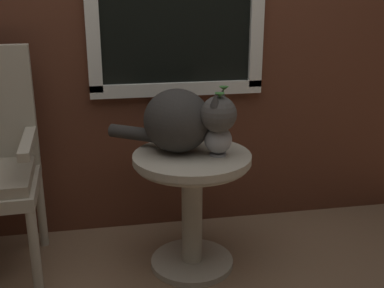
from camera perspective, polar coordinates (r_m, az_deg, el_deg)
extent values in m
cube|color=silver|center=(2.61, -1.71, 6.50)|extent=(0.93, 0.03, 0.07)
cylinder|color=#B2A893|center=(2.49, 0.00, -13.71)|extent=(0.41, 0.41, 0.03)
cylinder|color=#B2A893|center=(2.35, 0.00, -8.01)|extent=(0.10, 0.10, 0.52)
cylinder|color=#B2A893|center=(2.24, 0.00, -1.64)|extent=(0.55, 0.55, 0.03)
torus|color=#B2A893|center=(2.25, 0.00, -2.29)|extent=(0.53, 0.53, 0.02)
cylinder|color=#B2A893|center=(2.29, -18.02, -12.15)|extent=(0.04, 0.04, 0.41)
cylinder|color=#B2A893|center=(2.69, -17.36, -7.41)|extent=(0.04, 0.04, 0.41)
cube|color=#B2A893|center=(2.32, -18.79, 0.24)|extent=(0.07, 0.45, 0.04)
ellipsoid|color=#33302D|center=(2.24, -1.77, 2.77)|extent=(0.43, 0.42, 0.30)
sphere|color=#494643|center=(2.15, 3.15, 3.53)|extent=(0.16, 0.16, 0.16)
cone|color=#33302D|center=(2.09, 2.76, 5.20)|extent=(0.05, 0.05, 0.06)
cone|color=#33302D|center=(2.18, 3.60, 5.69)|extent=(0.05, 0.05, 0.06)
cylinder|color=#33302D|center=(2.36, -6.55, 1.23)|extent=(0.27, 0.21, 0.07)
cylinder|color=#99999E|center=(2.23, 3.06, -1.18)|extent=(0.08, 0.08, 0.01)
ellipsoid|color=#99999E|center=(2.21, 3.09, 0.53)|extent=(0.13, 0.13, 0.13)
cylinder|color=#99999E|center=(2.18, 3.12, 2.30)|extent=(0.07, 0.07, 0.04)
torus|color=#99999E|center=(2.18, 3.13, 2.86)|extent=(0.09, 0.09, 0.02)
cylinder|color=#387533|center=(2.19, 3.46, 4.72)|extent=(0.04, 0.06, 0.14)
cone|color=#387533|center=(2.20, 3.79, 6.55)|extent=(0.04, 0.04, 0.02)
cylinder|color=#387533|center=(2.14, 3.20, 4.30)|extent=(0.01, 0.05, 0.13)
cone|color=#387533|center=(2.11, 3.27, 5.79)|extent=(0.04, 0.04, 0.02)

